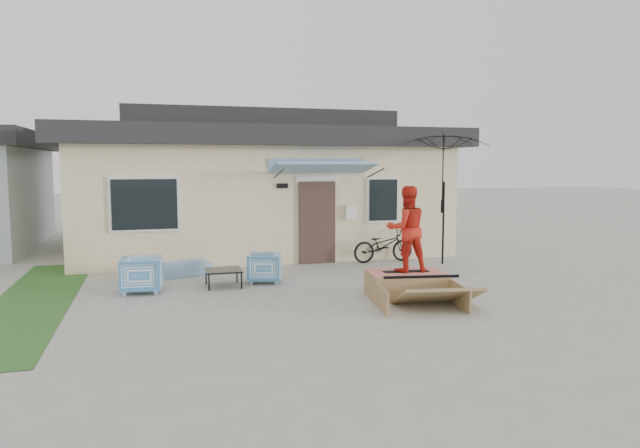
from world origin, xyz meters
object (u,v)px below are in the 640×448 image
object	(u,v)px
armchair_right	(264,266)
skateboard	(406,271)
loveseat	(181,265)
skater	(407,227)
bicycle	(383,242)
coffee_table	(223,278)
armchair_left	(142,273)
patio_umbrella	(444,195)
skate_ramp	(407,285)

from	to	relation	value
armchair_right	skateboard	distance (m)	3.15
loveseat	skater	xyz separation A→B (m)	(4.05, -3.29, 1.09)
armchair_right	bicycle	size ratio (longest dim) A/B	0.42
bicycle	skater	world-z (taller)	skater
skater	coffee_table	bearing A→B (deg)	-26.47
skateboard	armchair_right	bearing A→B (deg)	143.76
armchair_right	armchair_left	bearing A→B (deg)	-67.62
armchair_right	patio_umbrella	distance (m)	5.11
coffee_table	skateboard	distance (m)	3.78
bicycle	skateboard	size ratio (longest dim) A/B	1.89
armchair_left	skate_ramp	world-z (taller)	armchair_left
loveseat	armchair_right	size ratio (longest dim) A/B	1.89
armchair_right	skate_ramp	xyz separation A→B (m)	(2.36, -2.13, -0.12)
armchair_left	skateboard	size ratio (longest dim) A/B	0.90
armchair_right	patio_umbrella	xyz separation A→B (m)	(4.81, 1.01, 1.40)
armchair_right	bicycle	distance (m)	3.86
loveseat	bicycle	bearing A→B (deg)	165.92
armchair_left	patio_umbrella	bearing A→B (deg)	-75.77
armchair_left	skate_ramp	distance (m)	5.20
coffee_table	skater	distance (m)	3.94
armchair_right	bicycle	bearing A→B (deg)	131.89
patio_umbrella	armchair_right	bearing A→B (deg)	-168.11
bicycle	patio_umbrella	xyz separation A→B (m)	(1.35, -0.69, 1.22)
armchair_right	skater	size ratio (longest dim) A/B	0.43
loveseat	skateboard	xyz separation A→B (m)	(4.05, -3.29, 0.24)
coffee_table	skate_ramp	distance (m)	3.79
patio_umbrella	loveseat	bearing A→B (deg)	178.27
loveseat	coffee_table	bearing A→B (deg)	99.84
armchair_right	patio_umbrella	world-z (taller)	patio_umbrella
armchair_left	skate_ramp	xyz separation A→B (m)	(4.86, -1.84, -0.16)
skateboard	skater	world-z (taller)	skater
armchair_right	patio_umbrella	bearing A→B (deg)	117.63
armchair_left	armchair_right	distance (m)	2.53
armchair_left	skateboard	xyz separation A→B (m)	(4.87, -1.79, 0.11)
coffee_table	skateboard	bearing A→B (deg)	-30.13
loveseat	bicycle	distance (m)	5.17
loveseat	skater	world-z (taller)	skater
coffee_table	skateboard	size ratio (longest dim) A/B	0.83
bicycle	skateboard	bearing A→B (deg)	160.05
bicycle	armchair_left	bearing A→B (deg)	104.64
armchair_right	skater	distance (m)	3.30
coffee_table	skater	bearing A→B (deg)	-30.13
armchair_left	skateboard	world-z (taller)	armchair_left
patio_umbrella	skater	size ratio (longest dim) A/B	1.59
armchair_right	skate_ramp	bearing A→B (deg)	63.63
coffee_table	armchair_left	bearing A→B (deg)	-176.42
armchair_right	coffee_table	xyz separation A→B (m)	(-0.90, -0.19, -0.17)
patio_umbrella	armchair_left	bearing A→B (deg)	-169.89
armchair_left	armchair_right	size ratio (longest dim) A/B	1.12
patio_umbrella	skateboard	world-z (taller)	patio_umbrella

